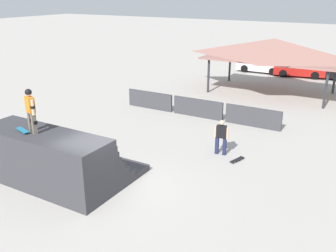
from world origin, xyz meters
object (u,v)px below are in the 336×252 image
(skateboard_on_ground, at_px, (237,160))
(parked_car_red, at_px, (299,69))
(skateboard_on_deck, at_px, (23,130))
(parked_car_white, at_px, (261,65))
(bystander_walking, at_px, (221,135))
(skater_on_deck, at_px, (30,108))

(skateboard_on_ground, bearing_deg, parked_car_red, 22.28)
(skateboard_on_ground, height_order, parked_car_red, parked_car_red)
(skateboard_on_deck, height_order, parked_car_white, skateboard_on_deck)
(bystander_walking, distance_m, skateboard_on_ground, 1.25)
(bystander_walking, xyz_separation_m, parked_car_red, (-0.48, 18.11, -0.28))
(parked_car_white, relative_size, parked_car_red, 0.96)
(bystander_walking, relative_size, parked_car_white, 0.38)
(skater_on_deck, xyz_separation_m, parked_car_red, (4.31, 24.02, -2.37))
(parked_car_white, bearing_deg, skateboard_on_ground, -75.27)
(parked_car_white, height_order, parked_car_red, same)
(skateboard_on_deck, relative_size, parked_car_red, 0.19)
(skateboard_on_deck, height_order, skateboard_on_ground, skateboard_on_deck)
(bystander_walking, distance_m, parked_car_red, 18.12)
(skater_on_deck, distance_m, skateboard_on_deck, 0.95)
(skateboard_on_deck, bearing_deg, skateboard_on_ground, 60.40)
(bystander_walking, bearing_deg, skater_on_deck, 43.49)
(parked_car_red, bearing_deg, skateboard_on_deck, -111.26)
(parked_car_red, bearing_deg, skater_on_deck, -110.45)
(skater_on_deck, xyz_separation_m, skateboard_on_ground, (5.69, 5.62, -2.92))
(skater_on_deck, xyz_separation_m, parked_car_white, (1.04, 24.12, -2.37))
(parked_car_white, bearing_deg, skater_on_deck, -91.84)
(skater_on_deck, relative_size, bystander_walking, 1.01)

